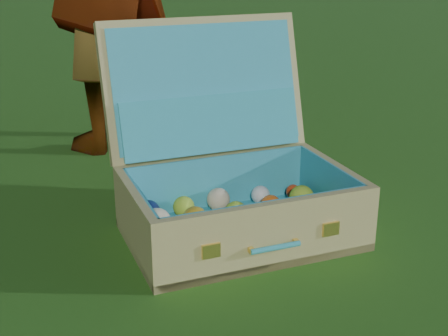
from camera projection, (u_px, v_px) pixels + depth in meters
The scene contains 2 objects.
ground at pixel (211, 232), 1.64m from camera, with size 60.00×60.00×0.00m, color #215114.
suitcase at pixel (227, 173), 1.63m from camera, with size 0.66×0.63×0.53m.
Camera 1 is at (-0.79, -1.25, 0.72)m, focal length 50.00 mm.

